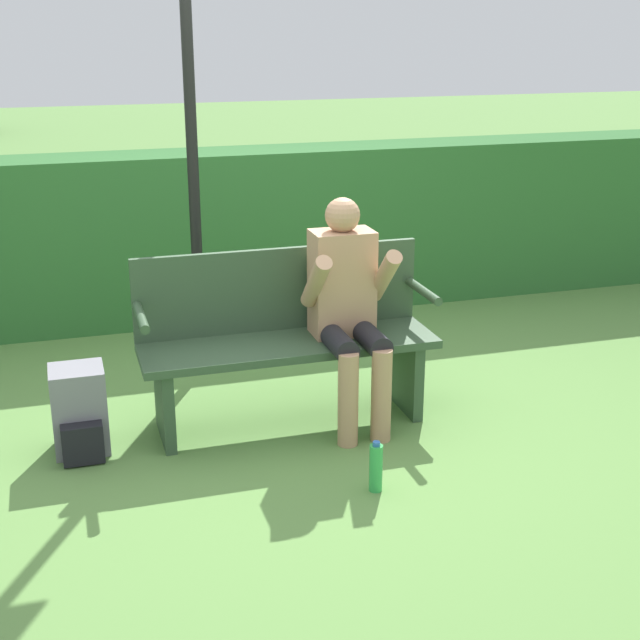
% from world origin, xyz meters
% --- Properties ---
extents(ground_plane, '(40.00, 40.00, 0.00)m').
position_xyz_m(ground_plane, '(0.00, 0.00, 0.00)').
color(ground_plane, '#5B8942').
extents(hedge_back, '(12.00, 0.53, 1.25)m').
position_xyz_m(hedge_back, '(0.00, 2.07, 0.63)').
color(hedge_back, '#2D662D').
rests_on(hedge_back, ground).
extents(park_bench, '(1.64, 0.48, 0.97)m').
position_xyz_m(park_bench, '(0.00, 0.07, 0.49)').
color(park_bench, '#334C33').
rests_on(park_bench, ground).
extents(person_seated, '(0.48, 0.57, 1.26)m').
position_xyz_m(person_seated, '(0.32, -0.06, 0.70)').
color(person_seated, tan).
rests_on(person_seated, ground).
extents(backpack, '(0.28, 0.35, 0.46)m').
position_xyz_m(backpack, '(-1.14, -0.02, 0.22)').
color(backpack, slate).
rests_on(backpack, ground).
extents(water_bottle, '(0.07, 0.07, 0.26)m').
position_xyz_m(water_bottle, '(0.20, -0.86, 0.12)').
color(water_bottle, green).
rests_on(water_bottle, ground).
extents(signpost, '(0.33, 0.09, 2.77)m').
position_xyz_m(signpost, '(-0.34, 0.95, 1.56)').
color(signpost, black).
rests_on(signpost, ground).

